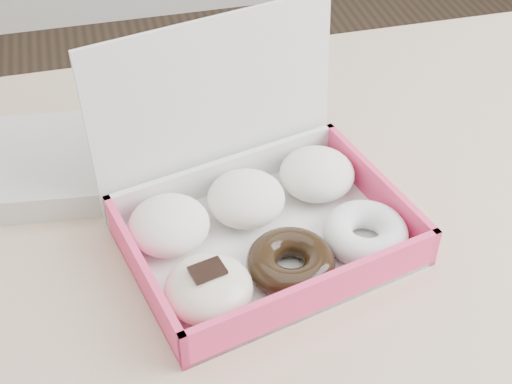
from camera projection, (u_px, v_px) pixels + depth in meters
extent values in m
cube|color=tan|center=(258.00, 214.00, 0.95)|extent=(1.20, 0.80, 0.04)
cylinder|color=tan|center=(462.00, 191.00, 1.55)|extent=(0.05, 0.05, 0.71)
cube|color=silver|center=(267.00, 244.00, 0.87)|extent=(0.37, 0.31, 0.01)
cube|color=#FF3B72|center=(317.00, 296.00, 0.78)|extent=(0.32, 0.08, 0.05)
cube|color=silver|center=(226.00, 176.00, 0.93)|extent=(0.32, 0.08, 0.05)
cube|color=#FF3B72|center=(143.00, 276.00, 0.80)|extent=(0.06, 0.23, 0.05)
cube|color=#FF3B72|center=(377.00, 190.00, 0.91)|extent=(0.06, 0.23, 0.05)
cube|color=silver|center=(215.00, 108.00, 0.89)|extent=(0.32, 0.10, 0.24)
ellipsoid|color=white|center=(169.00, 225.00, 0.85)|extent=(0.12, 0.12, 0.05)
ellipsoid|color=white|center=(246.00, 198.00, 0.89)|extent=(0.12, 0.12, 0.05)
ellipsoid|color=white|center=(317.00, 174.00, 0.92)|extent=(0.12, 0.12, 0.05)
ellipsoid|color=beige|center=(209.00, 289.00, 0.78)|extent=(0.12, 0.12, 0.05)
cube|color=black|center=(207.00, 270.00, 0.76)|extent=(0.04, 0.03, 0.00)
torus|color=black|center=(291.00, 262.00, 0.82)|extent=(0.12, 0.12, 0.04)
torus|color=white|center=(365.00, 233.00, 0.86)|extent=(0.12, 0.12, 0.04)
cube|color=white|center=(14.00, 167.00, 0.96)|extent=(0.26, 0.22, 0.04)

